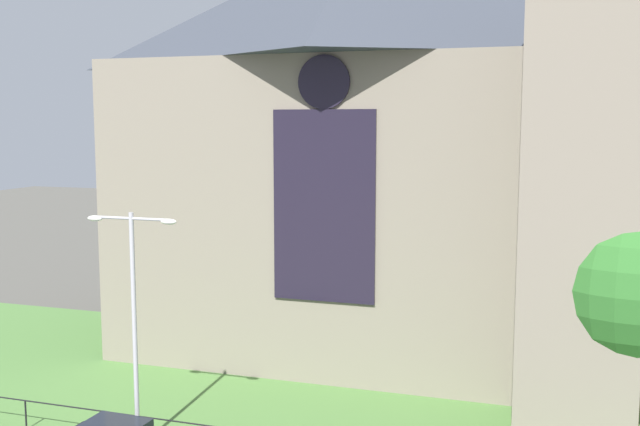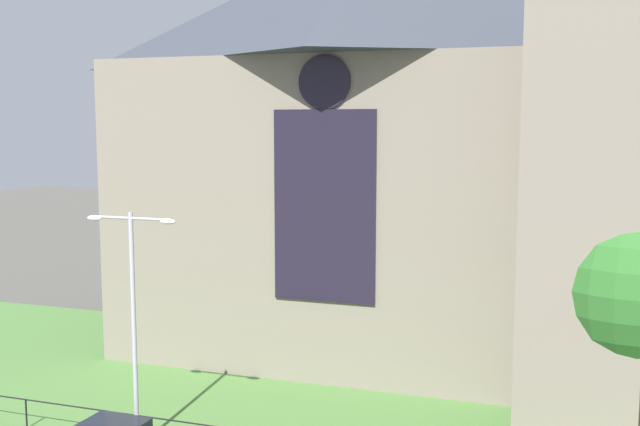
{
  "view_description": "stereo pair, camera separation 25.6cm",
  "coord_description": "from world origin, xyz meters",
  "views": [
    {
      "loc": [
        8.35,
        -18.95,
        11.16
      ],
      "look_at": [
        -0.36,
        8.0,
        7.71
      ],
      "focal_mm": 41.73,
      "sensor_mm": 36.0,
      "label": 1
    },
    {
      "loc": [
        8.59,
        -18.87,
        11.16
      ],
      "look_at": [
        -0.36,
        8.0,
        7.71
      ],
      "focal_mm": 41.73,
      "sensor_mm": 36.0,
      "label": 2
    }
  ],
  "objects": [
    {
      "name": "ground",
      "position": [
        0.0,
        10.0,
        0.0
      ],
      "size": [
        160.0,
        160.0,
        0.0
      ],
      "primitive_type": "plane",
      "color": "#56544C"
    },
    {
      "name": "grass_verge",
      "position": [
        0.0,
        8.0,
        0.0
      ],
      "size": [
        120.0,
        20.0,
        0.01
      ],
      "primitive_type": "cube",
      "color": "#517F3D",
      "rests_on": "ground"
    },
    {
      "name": "church_building",
      "position": [
        -0.13,
        15.64,
        10.27
      ],
      "size": [
        23.2,
        16.2,
        26.0
      ],
      "color": "gray",
      "rests_on": "ground"
    },
    {
      "name": "tree_right_near",
      "position": [
        10.95,
        8.57,
        5.65
      ],
      "size": [
        6.23,
        6.23,
        8.8
      ],
      "color": "#4C3823",
      "rests_on": "ground"
    },
    {
      "name": "streetlamp_near",
      "position": [
        -5.15,
        2.4,
        5.22
      ],
      "size": [
        3.37,
        0.26,
        8.19
      ],
      "color": "#B2B2B7",
      "rests_on": "ground"
    }
  ]
}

